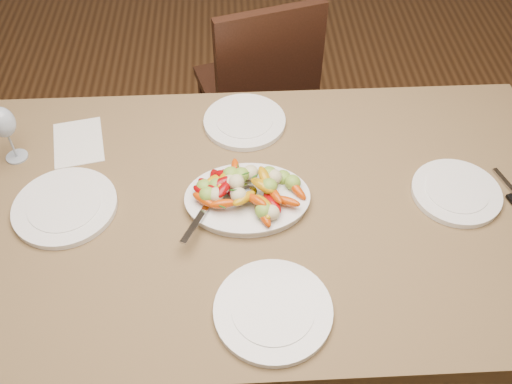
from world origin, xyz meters
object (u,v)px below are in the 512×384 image
object	(u,v)px
wine_glass	(7,133)
plate_near	(273,311)
serving_platter	(247,200)
plate_left	(65,207)
plate_far	(245,122)
chair_far	(253,88)
dining_table	(256,279)
plate_right	(456,193)

from	to	relation	value
wine_glass	plate_near	bearing A→B (deg)	-37.59
serving_platter	wine_glass	bearing A→B (deg)	162.60
plate_left	plate_far	distance (m)	0.62
chair_far	plate_far	world-z (taller)	chair_far
dining_table	plate_far	distance (m)	0.53
plate_right	wine_glass	world-z (taller)	wine_glass
plate_near	wine_glass	distance (m)	0.95
plate_right	wine_glass	size ratio (longest dim) A/B	1.25
chair_far	wine_glass	size ratio (longest dim) A/B	4.64
plate_left	plate_right	bearing A→B (deg)	-0.08
serving_platter	plate_near	world-z (taller)	serving_platter
dining_table	plate_right	distance (m)	0.70
plate_right	plate_far	distance (m)	0.69
chair_far	plate_left	distance (m)	1.10
chair_far	plate_left	size ratio (longest dim) A/B	3.23
chair_far	plate_right	world-z (taller)	chair_far
plate_right	plate_left	bearing A→B (deg)	179.92
plate_far	plate_left	bearing A→B (deg)	-147.09
plate_far	dining_table	bearing A→B (deg)	-86.84
plate_right	plate_far	size ratio (longest dim) A/B	0.96
dining_table	plate_far	size ratio (longest dim) A/B	6.89
chair_far	wine_glass	world-z (taller)	wine_glass
plate_left	plate_far	bearing A→B (deg)	32.91
chair_far	plate_near	xyz separation A→B (m)	(-0.01, -1.25, 0.29)
dining_table	wine_glass	bearing A→B (deg)	162.09
serving_platter	plate_right	xyz separation A→B (m)	(0.61, 0.00, -0.00)
plate_right	plate_far	bearing A→B (deg)	150.59
dining_table	serving_platter	world-z (taller)	serving_platter
chair_far	plate_left	xyz separation A→B (m)	(-0.58, -0.89, 0.29)
plate_left	plate_far	xyz separation A→B (m)	(0.52, 0.34, 0.00)
plate_left	plate_near	size ratio (longest dim) A/B	1.00
plate_far	plate_near	distance (m)	0.70
wine_glass	dining_table	bearing A→B (deg)	-17.91
dining_table	wine_glass	xyz separation A→B (m)	(-0.73, 0.23, 0.48)
plate_far	wine_glass	world-z (taller)	wine_glass
plate_left	dining_table	bearing A→B (deg)	-1.87
chair_far	wine_glass	bearing A→B (deg)	25.15
serving_platter	dining_table	bearing A→B (deg)	-31.45
plate_near	wine_glass	xyz separation A→B (m)	(-0.75, 0.58, 0.09)
plate_right	plate_near	bearing A→B (deg)	-147.16
serving_platter	plate_near	size ratio (longest dim) A/B	1.18
serving_platter	plate_right	world-z (taller)	serving_platter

